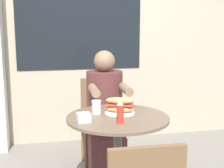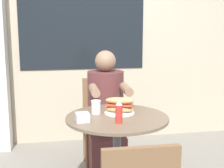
# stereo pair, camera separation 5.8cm
# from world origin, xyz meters

# --- Properties ---
(storefront_wall) EXTENTS (8.00, 0.09, 2.80)m
(storefront_wall) POSITION_xyz_m (-0.00, 1.63, 1.40)
(storefront_wall) COLOR #B7A88E
(storefront_wall) RESTS_ON ground_plane
(cafe_table) EXTENTS (0.73, 0.73, 0.75)m
(cafe_table) POSITION_xyz_m (0.00, 0.00, 0.55)
(cafe_table) COLOR brown
(cafe_table) RESTS_ON ground_plane
(diner_chair) EXTENTS (0.39, 0.39, 0.87)m
(diner_chair) POSITION_xyz_m (0.01, 0.89, 0.52)
(diner_chair) COLOR brown
(diner_chair) RESTS_ON ground_plane
(seated_diner) EXTENTS (0.33, 0.58, 1.18)m
(seated_diner) POSITION_xyz_m (0.01, 0.54, 0.52)
(seated_diner) COLOR brown
(seated_diner) RESTS_ON ground_plane
(sandwich_on_plate) EXTENTS (0.22, 0.22, 0.12)m
(sandwich_on_plate) POSITION_xyz_m (0.03, 0.08, 0.80)
(sandwich_on_plate) COLOR white
(sandwich_on_plate) RESTS_ON cafe_table
(drink_cup) EXTENTS (0.07, 0.07, 0.10)m
(drink_cup) POSITION_xyz_m (-0.14, 0.10, 0.80)
(drink_cup) COLOR silver
(drink_cup) RESTS_ON cafe_table
(napkin_box) EXTENTS (0.10, 0.10, 0.06)m
(napkin_box) POSITION_xyz_m (-0.25, -0.08, 0.78)
(napkin_box) COLOR silver
(napkin_box) RESTS_ON cafe_table
(condiment_bottle) EXTENTS (0.05, 0.05, 0.16)m
(condiment_bottle) POSITION_xyz_m (-0.02, -0.15, 0.82)
(condiment_bottle) COLOR red
(condiment_bottle) RESTS_ON cafe_table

